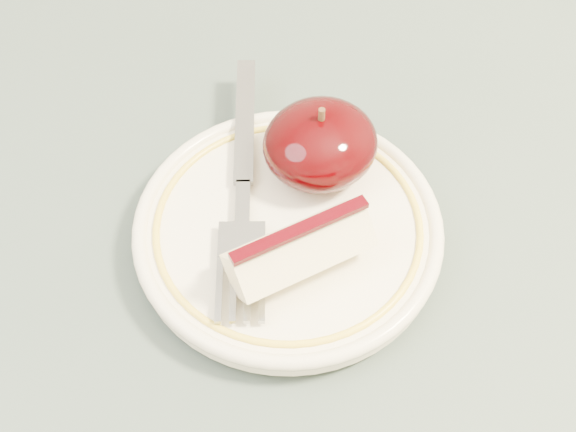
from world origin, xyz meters
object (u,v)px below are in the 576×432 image
table (366,364)px  plate (288,230)px  apple_half (320,144)px  fork (243,185)px

table → plate: plate is taller
plate → apple_half: apple_half is taller
plate → apple_half: 0.06m
fork → table: bearing=-130.3°
apple_half → fork: bearing=169.4°
table → fork: size_ratio=4.99×
table → fork: 0.15m
table → apple_half: (0.02, 0.09, 0.13)m
apple_half → table: bearing=-100.3°
fork → apple_half: bearing=-69.4°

